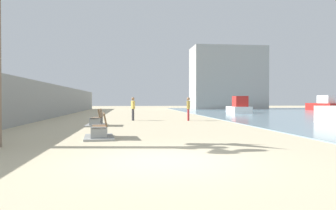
{
  "coord_description": "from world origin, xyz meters",
  "views": [
    {
      "loc": [
        -0.85,
        -7.99,
        1.47
      ],
      "look_at": [
        1.74,
        13.72,
        1.16
      ],
      "focal_mm": 35.37,
      "sensor_mm": 36.0,
      "label": 1
    }
  ],
  "objects_px": {
    "boat_outer": "(239,107)",
    "boat_far_right": "(323,105)",
    "bench_far": "(97,122)",
    "person_standing": "(133,107)",
    "person_walking": "(188,107)",
    "bench_near": "(100,132)"
  },
  "relations": [
    {
      "from": "person_standing",
      "to": "boat_outer",
      "type": "height_order",
      "value": "boat_outer"
    },
    {
      "from": "bench_far",
      "to": "boat_far_right",
      "type": "height_order",
      "value": "boat_far_right"
    },
    {
      "from": "bench_far",
      "to": "person_standing",
      "type": "height_order",
      "value": "person_standing"
    },
    {
      "from": "bench_far",
      "to": "person_walking",
      "type": "distance_m",
      "value": 7.33
    },
    {
      "from": "person_standing",
      "to": "boat_far_right",
      "type": "height_order",
      "value": "boat_far_right"
    },
    {
      "from": "bench_near",
      "to": "bench_far",
      "type": "relative_size",
      "value": 1.03
    },
    {
      "from": "person_standing",
      "to": "bench_near",
      "type": "bearing_deg",
      "value": -97.34
    },
    {
      "from": "bench_near",
      "to": "person_standing",
      "type": "height_order",
      "value": "person_standing"
    },
    {
      "from": "bench_near",
      "to": "person_walking",
      "type": "xyz_separation_m",
      "value": [
        5.38,
        10.44,
        0.75
      ]
    },
    {
      "from": "bench_far",
      "to": "person_standing",
      "type": "relative_size",
      "value": 1.25
    },
    {
      "from": "person_standing",
      "to": "boat_far_right",
      "type": "distance_m",
      "value": 32.56
    },
    {
      "from": "person_standing",
      "to": "boat_outer",
      "type": "bearing_deg",
      "value": 45.92
    },
    {
      "from": "person_standing",
      "to": "boat_far_right",
      "type": "xyz_separation_m",
      "value": [
        26.47,
        18.96,
        -0.18
      ]
    },
    {
      "from": "boat_outer",
      "to": "bench_near",
      "type": "bearing_deg",
      "value": -120.02
    },
    {
      "from": "boat_outer",
      "to": "boat_far_right",
      "type": "height_order",
      "value": "boat_far_right"
    },
    {
      "from": "boat_outer",
      "to": "boat_far_right",
      "type": "distance_m",
      "value": 15.51
    },
    {
      "from": "person_standing",
      "to": "boat_outer",
      "type": "distance_m",
      "value": 17.66
    },
    {
      "from": "person_walking",
      "to": "boat_far_right",
      "type": "relative_size",
      "value": 0.27
    },
    {
      "from": "bench_near",
      "to": "person_walking",
      "type": "relative_size",
      "value": 1.29
    },
    {
      "from": "boat_outer",
      "to": "boat_far_right",
      "type": "bearing_deg",
      "value": 23.87
    },
    {
      "from": "person_walking",
      "to": "person_standing",
      "type": "xyz_separation_m",
      "value": [
        -3.96,
        0.6,
        0.0
      ]
    },
    {
      "from": "bench_far",
      "to": "boat_outer",
      "type": "relative_size",
      "value": 0.45
    }
  ]
}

